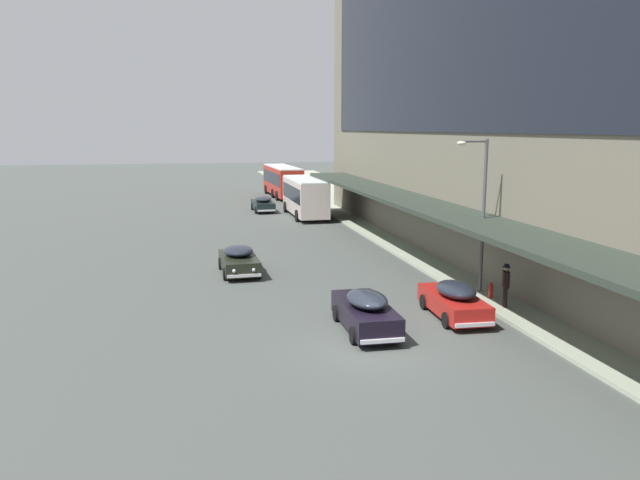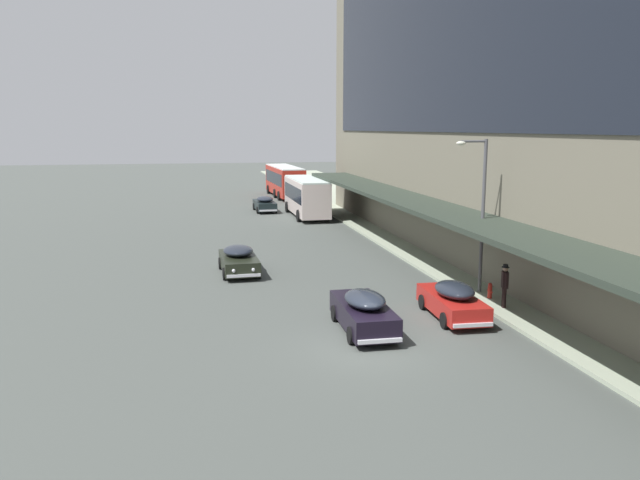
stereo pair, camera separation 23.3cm
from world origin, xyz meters
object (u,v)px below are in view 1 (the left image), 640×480
transit_bus_kerbside_rear (305,195)px  fire_hydrant (491,290)px  sedan_trailing_near (366,311)px  sedan_lead_near (239,260)px  sedan_second_near (454,300)px  transit_bus_kerbside_front (282,179)px  street_lamp (480,204)px  sedan_far_back (263,204)px  pedestrian_at_kerb (506,283)px

transit_bus_kerbside_rear → fire_hydrant: bearing=-83.7°
sedan_trailing_near → fire_hydrant: size_ratio=6.74×
sedan_lead_near → sedan_trailing_near: size_ratio=0.94×
sedan_lead_near → sedan_second_near: 12.56m
transit_bus_kerbside_front → street_lamp: (2.54, -43.33, 2.27)m
sedan_trailing_near → sedan_far_back: size_ratio=1.02×
sedan_trailing_near → street_lamp: 8.40m
transit_bus_kerbside_front → street_lamp: street_lamp is taller
sedan_trailing_near → transit_bus_kerbside_rear: bearing=83.6°
sedan_second_near → sedan_trailing_near: size_ratio=0.96×
transit_bus_kerbside_front → sedan_trailing_near: bearing=-94.8°
fire_hydrant → sedan_lead_near: bearing=143.7°
transit_bus_kerbside_rear → street_lamp: street_lamp is taller
transit_bus_kerbside_rear → fire_hydrant: size_ratio=13.28×
transit_bus_kerbside_rear → sedan_lead_near: bearing=-109.9°
sedan_far_back → street_lamp: 32.03m
sedan_trailing_near → sedan_far_back: 35.25m
sedan_lead_near → street_lamp: 12.85m
sedan_lead_near → fire_hydrant: bearing=-36.3°
transit_bus_kerbside_front → pedestrian_at_kerb: (2.55, -45.95, -0.77)m
sedan_second_near → street_lamp: (2.54, 3.14, 3.47)m
sedan_lead_near → fire_hydrant: 13.11m
sedan_lead_near → sedan_far_back: (4.25, 24.62, -0.01)m
sedan_trailing_near → sedan_second_near: bearing=12.4°
sedan_far_back → street_lamp: street_lamp is taller
sedan_second_near → fire_hydrant: 3.31m
sedan_far_back → fire_hydrant: 33.00m
sedan_far_back → fire_hydrant: bearing=-79.0°
street_lamp → transit_bus_kerbside_front: bearing=93.3°
transit_bus_kerbside_front → sedan_second_near: bearing=-90.0°
sedan_lead_near → pedestrian_at_kerb: size_ratio=2.39×
sedan_trailing_near → pedestrian_at_kerb: 6.70m
sedan_lead_near → sedan_far_back: sedan_lead_near is taller
pedestrian_at_kerb → transit_bus_kerbside_front: bearing=93.2°
fire_hydrant → street_lamp: bearing=95.3°
sedan_lead_near → street_lamp: bearing=-32.3°
sedan_far_back → pedestrian_at_kerb: 34.42m
sedan_second_near → sedan_trailing_near: bearing=-167.6°
sedan_far_back → street_lamp: (6.21, -31.23, 3.50)m
sedan_lead_near → street_lamp: street_lamp is taller
pedestrian_at_kerb → fire_hydrant: pedestrian_at_kerb is taller
sedan_trailing_near → sedan_far_back: sedan_trailing_near is taller
sedan_lead_near → sedan_far_back: bearing=80.2°
transit_bus_kerbside_rear → sedan_lead_near: 21.83m
sedan_trailing_near → street_lamp: street_lamp is taller
sedan_far_back → street_lamp: bearing=-78.8°
sedan_far_back → street_lamp: size_ratio=0.66×
transit_bus_kerbside_front → transit_bus_kerbside_rear: transit_bus_kerbside_front is taller
sedan_lead_near → sedan_second_near: (7.91, -9.75, 0.02)m
sedan_second_near → sedan_far_back: 34.57m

